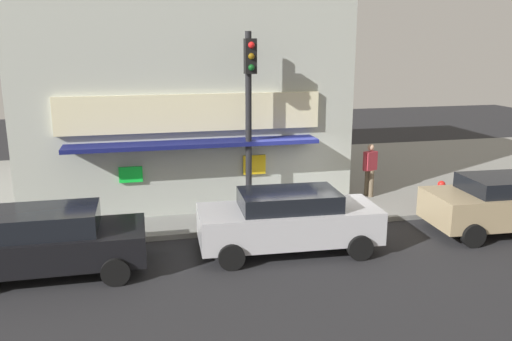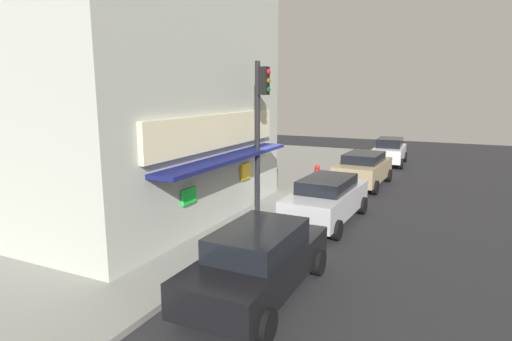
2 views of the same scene
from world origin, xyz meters
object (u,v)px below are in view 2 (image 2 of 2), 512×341
at_px(potted_plant_by_window, 236,186).
at_px(parked_car_white, 389,151).
at_px(parked_car_black, 258,260).
at_px(fire_hydrant, 317,173).
at_px(pedestrian, 274,165).
at_px(traffic_light, 260,118).
at_px(parked_car_tan, 363,169).
at_px(potted_plant_by_doorway, 209,206).
at_px(parked_car_silver, 327,199).
at_px(trash_can, 144,241).

distance_m(potted_plant_by_window, parked_car_white, 13.46).
bearing_deg(parked_car_black, potted_plant_by_window, 31.83).
height_order(fire_hydrant, pedestrian, pedestrian).
xyz_separation_m(traffic_light, parked_car_tan, (6.89, -2.34, -2.75)).
relative_size(traffic_light, pedestrian, 3.00).
bearing_deg(potted_plant_by_doorway, pedestrian, 0.61).
relative_size(parked_car_black, parked_car_silver, 0.98).
bearing_deg(trash_can, parked_car_white, -11.37).
distance_m(fire_hydrant, parked_car_silver, 6.07).
xyz_separation_m(traffic_light, potted_plant_by_doorway, (-1.46, 1.27, -2.94)).
bearing_deg(trash_can, pedestrian, 1.07).
height_order(traffic_light, trash_can, traffic_light).
bearing_deg(pedestrian, parked_car_white, -22.98).
bearing_deg(traffic_light, trash_can, 166.88).
distance_m(potted_plant_by_doorway, parked_car_white, 15.69).
bearing_deg(pedestrian, parked_car_black, -159.00).
distance_m(traffic_light, parked_car_tan, 7.77).
bearing_deg(pedestrian, trash_can, -178.93).
bearing_deg(potted_plant_by_window, parked_car_tan, -32.39).
distance_m(trash_can, parked_car_black, 3.62).
relative_size(traffic_light, parked_car_white, 1.31).
xyz_separation_m(potted_plant_by_doorway, potted_plant_by_window, (2.37, 0.19, 0.19)).
height_order(potted_plant_by_doorway, parked_car_silver, parked_car_silver).
xyz_separation_m(parked_car_black, parked_car_silver, (5.86, 0.10, 0.03)).
relative_size(trash_can, potted_plant_by_doorway, 0.88).
height_order(fire_hydrant, parked_car_silver, parked_car_silver).
bearing_deg(parked_car_silver, traffic_light, 102.31).
height_order(potted_plant_by_window, parked_car_white, parked_car_white).
height_order(pedestrian, parked_car_tan, pedestrian).
height_order(pedestrian, potted_plant_by_doorway, pedestrian).
height_order(trash_can, potted_plant_by_doorway, potted_plant_by_doorway).
height_order(trash_can, pedestrian, pedestrian).
relative_size(potted_plant_by_doorway, parked_car_black, 0.21).
distance_m(traffic_light, parked_car_black, 6.51).
distance_m(trash_can, pedestrian, 9.43).
relative_size(potted_plant_by_doorway, parked_car_silver, 0.21).
bearing_deg(parked_car_tan, parked_car_white, -2.26).
height_order(traffic_light, parked_car_tan, traffic_light).
distance_m(potted_plant_by_doorway, parked_car_black, 5.38).
relative_size(pedestrian, parked_car_white, 0.44).
height_order(traffic_light, parked_car_white, traffic_light).
bearing_deg(parked_car_black, traffic_light, 24.44).
bearing_deg(potted_plant_by_window, fire_hydrant, -17.76).
relative_size(potted_plant_by_window, parked_car_black, 0.25).
bearing_deg(potted_plant_by_window, trash_can, -177.08).
relative_size(fire_hydrant, potted_plant_by_window, 0.73).
height_order(potted_plant_by_doorway, potted_plant_by_window, potted_plant_by_window).
xyz_separation_m(traffic_light, parked_car_black, (-5.35, -2.43, -2.78)).
distance_m(pedestrian, parked_car_silver, 5.39).
bearing_deg(pedestrian, fire_hydrant, -42.07).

